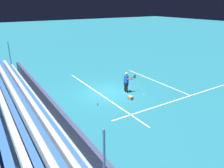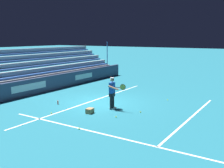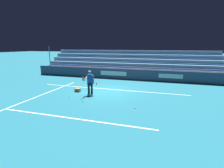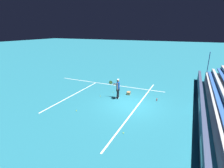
{
  "view_description": "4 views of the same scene",
  "coord_description": "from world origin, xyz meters",
  "px_view_note": "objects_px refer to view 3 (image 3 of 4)",
  "views": [
    {
      "loc": [
        14.32,
        -8.45,
        6.99
      ],
      "look_at": [
        0.38,
        0.38,
        0.84
      ],
      "focal_mm": 35.0,
      "sensor_mm": 36.0,
      "label": 1
    },
    {
      "loc": [
        12.29,
        8.83,
        3.82
      ],
      "look_at": [
        0.77,
        1.45,
        1.36
      ],
      "focal_mm": 42.0,
      "sensor_mm": 36.0,
      "label": 2
    },
    {
      "loc": [
        -4.28,
        12.4,
        3.42
      ],
      "look_at": [
        -0.84,
        1.58,
        0.93
      ],
      "focal_mm": 28.0,
      "sensor_mm": 36.0,
      "label": 3
    },
    {
      "loc": [
        -12.1,
        -3.89,
        5.7
      ],
      "look_at": [
        0.51,
        1.9,
        1.34
      ],
      "focal_mm": 28.0,
      "sensor_mm": 36.0,
      "label": 4
    }
  ],
  "objects_px": {
    "tennis_ball_toward_net": "(75,86)",
    "tennis_ball_stray_back": "(83,101)",
    "tennis_player": "(90,83)",
    "tennis_ball_by_box": "(45,92)",
    "tennis_ball_midcourt": "(161,92)",
    "ball_box_cardboard": "(78,90)",
    "water_bottle": "(96,84)",
    "tennis_ball_far_right": "(135,108)",
    "tennis_ball_on_baseline": "(69,97)"
  },
  "relations": [
    {
      "from": "tennis_ball_toward_net",
      "to": "tennis_ball_stray_back",
      "type": "height_order",
      "value": "same"
    },
    {
      "from": "tennis_player",
      "to": "tennis_ball_toward_net",
      "type": "relative_size",
      "value": 25.98
    },
    {
      "from": "tennis_ball_by_box",
      "to": "tennis_ball_midcourt",
      "type": "distance_m",
      "value": 8.63
    },
    {
      "from": "ball_box_cardboard",
      "to": "tennis_ball_midcourt",
      "type": "bearing_deg",
      "value": -163.19
    },
    {
      "from": "tennis_ball_stray_back",
      "to": "water_bottle",
      "type": "xyz_separation_m",
      "value": [
        1.08,
        -4.75,
        0.08
      ]
    },
    {
      "from": "tennis_ball_far_right",
      "to": "tennis_ball_by_box",
      "type": "relative_size",
      "value": 1.0
    },
    {
      "from": "tennis_ball_toward_net",
      "to": "tennis_ball_by_box",
      "type": "xyz_separation_m",
      "value": [
        1.0,
        2.64,
        0.0
      ]
    },
    {
      "from": "tennis_ball_toward_net",
      "to": "tennis_ball_midcourt",
      "type": "distance_m",
      "value": 7.14
    },
    {
      "from": "tennis_ball_on_baseline",
      "to": "tennis_ball_far_right",
      "type": "distance_m",
      "value": 4.74
    },
    {
      "from": "tennis_ball_far_right",
      "to": "tennis_ball_toward_net",
      "type": "bearing_deg",
      "value": -33.53
    },
    {
      "from": "tennis_player",
      "to": "tennis_ball_midcourt",
      "type": "xyz_separation_m",
      "value": [
        -4.75,
        -2.37,
        -0.86
      ]
    },
    {
      "from": "tennis_ball_on_baseline",
      "to": "tennis_ball_midcourt",
      "type": "distance_m",
      "value": 6.76
    },
    {
      "from": "ball_box_cardboard",
      "to": "tennis_player",
      "type": "bearing_deg",
      "value": 157.07
    },
    {
      "from": "tennis_ball_on_baseline",
      "to": "tennis_ball_by_box",
      "type": "relative_size",
      "value": 1.0
    },
    {
      "from": "ball_box_cardboard",
      "to": "tennis_ball_midcourt",
      "type": "relative_size",
      "value": 6.06
    },
    {
      "from": "tennis_ball_midcourt",
      "to": "tennis_ball_stray_back",
      "type": "bearing_deg",
      "value": 41.01
    },
    {
      "from": "tennis_ball_by_box",
      "to": "tennis_ball_midcourt",
      "type": "relative_size",
      "value": 1.0
    },
    {
      "from": "tennis_player",
      "to": "tennis_ball_far_right",
      "type": "xyz_separation_m",
      "value": [
        -3.52,
        1.77,
        -0.86
      ]
    },
    {
      "from": "tennis_player",
      "to": "tennis_ball_stray_back",
      "type": "bearing_deg",
      "value": 98.24
    },
    {
      "from": "tennis_ball_by_box",
      "to": "water_bottle",
      "type": "height_order",
      "value": "water_bottle"
    },
    {
      "from": "tennis_ball_on_baseline",
      "to": "tennis_ball_by_box",
      "type": "height_order",
      "value": "same"
    },
    {
      "from": "tennis_ball_toward_net",
      "to": "water_bottle",
      "type": "bearing_deg",
      "value": -146.06
    },
    {
      "from": "tennis_ball_toward_net",
      "to": "tennis_ball_by_box",
      "type": "height_order",
      "value": "same"
    },
    {
      "from": "tennis_ball_far_right",
      "to": "tennis_ball_stray_back",
      "type": "bearing_deg",
      "value": -3.53
    },
    {
      "from": "tennis_ball_midcourt",
      "to": "ball_box_cardboard",
      "type": "bearing_deg",
      "value": 16.81
    },
    {
      "from": "water_bottle",
      "to": "tennis_ball_stray_back",
      "type": "bearing_deg",
      "value": 102.79
    },
    {
      "from": "ball_box_cardboard",
      "to": "tennis_ball_toward_net",
      "type": "height_order",
      "value": "ball_box_cardboard"
    },
    {
      "from": "tennis_ball_by_box",
      "to": "tennis_ball_midcourt",
      "type": "xyz_separation_m",
      "value": [
        -8.14,
        -2.86,
        0.0
      ]
    },
    {
      "from": "ball_box_cardboard",
      "to": "tennis_ball_far_right",
      "type": "relative_size",
      "value": 6.06
    },
    {
      "from": "tennis_ball_stray_back",
      "to": "tennis_ball_midcourt",
      "type": "xyz_separation_m",
      "value": [
        -4.52,
        -3.93,
        0.0
      ]
    },
    {
      "from": "tennis_ball_midcourt",
      "to": "tennis_player",
      "type": "bearing_deg",
      "value": 26.47
    },
    {
      "from": "tennis_ball_far_right",
      "to": "tennis_ball_midcourt",
      "type": "height_order",
      "value": "same"
    },
    {
      "from": "tennis_ball_on_baseline",
      "to": "tennis_player",
      "type": "bearing_deg",
      "value": -140.77
    },
    {
      "from": "tennis_ball_on_baseline",
      "to": "water_bottle",
      "type": "bearing_deg",
      "value": -94.13
    },
    {
      "from": "tennis_ball_stray_back",
      "to": "tennis_ball_far_right",
      "type": "height_order",
      "value": "same"
    },
    {
      "from": "tennis_player",
      "to": "tennis_ball_far_right",
      "type": "distance_m",
      "value": 4.03
    },
    {
      "from": "tennis_ball_far_right",
      "to": "tennis_ball_by_box",
      "type": "distance_m",
      "value": 7.03
    },
    {
      "from": "ball_box_cardboard",
      "to": "tennis_ball_toward_net",
      "type": "relative_size",
      "value": 6.06
    },
    {
      "from": "ball_box_cardboard",
      "to": "water_bottle",
      "type": "xyz_separation_m",
      "value": [
        -0.43,
        -2.64,
        -0.02
      ]
    },
    {
      "from": "ball_box_cardboard",
      "to": "tennis_ball_midcourt",
      "type": "height_order",
      "value": "ball_box_cardboard"
    },
    {
      "from": "tennis_ball_toward_net",
      "to": "tennis_ball_stray_back",
      "type": "distance_m",
      "value": 4.54
    },
    {
      "from": "tennis_ball_far_right",
      "to": "tennis_player",
      "type": "bearing_deg",
      "value": -26.71
    },
    {
      "from": "tennis_ball_on_baseline",
      "to": "tennis_ball_far_right",
      "type": "relative_size",
      "value": 1.0
    },
    {
      "from": "tennis_player",
      "to": "ball_box_cardboard",
      "type": "xyz_separation_m",
      "value": [
        1.28,
        -0.54,
        -0.76
      ]
    },
    {
      "from": "tennis_ball_by_box",
      "to": "water_bottle",
      "type": "bearing_deg",
      "value": -124.63
    },
    {
      "from": "tennis_ball_by_box",
      "to": "tennis_ball_toward_net",
      "type": "bearing_deg",
      "value": -110.77
    },
    {
      "from": "tennis_ball_far_right",
      "to": "tennis_ball_by_box",
      "type": "height_order",
      "value": "same"
    },
    {
      "from": "tennis_ball_on_baseline",
      "to": "water_bottle",
      "type": "xyz_separation_m",
      "value": [
        -0.3,
        -4.12,
        0.08
      ]
    },
    {
      "from": "tennis_ball_on_baseline",
      "to": "tennis_ball_far_right",
      "type": "bearing_deg",
      "value": 169.88
    },
    {
      "from": "tennis_ball_stray_back",
      "to": "tennis_ball_by_box",
      "type": "bearing_deg",
      "value": -16.45
    }
  ]
}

